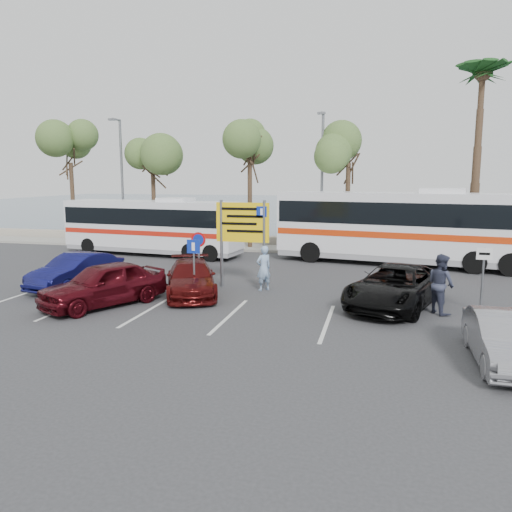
% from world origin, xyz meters
% --- Properties ---
extents(ground, '(120.00, 120.00, 0.00)m').
position_xyz_m(ground, '(0.00, 0.00, 0.00)').
color(ground, '#313133').
rests_on(ground, ground).
extents(kerb_strip, '(44.00, 2.40, 0.15)m').
position_xyz_m(kerb_strip, '(0.00, 14.00, 0.07)').
color(kerb_strip, gray).
rests_on(kerb_strip, ground).
extents(seawall, '(48.00, 0.80, 0.60)m').
position_xyz_m(seawall, '(0.00, 16.00, 0.30)').
color(seawall, tan).
rests_on(seawall, ground).
extents(sea, '(140.00, 140.00, 0.00)m').
position_xyz_m(sea, '(0.00, 60.00, 0.01)').
color(sea, '#466270').
rests_on(sea, ground).
extents(tree_far_left, '(3.20, 3.20, 7.60)m').
position_xyz_m(tree_far_left, '(-14.00, 14.00, 6.33)').
color(tree_far_left, '#382619').
rests_on(tree_far_left, kerb_strip).
extents(tree_left, '(3.20, 3.20, 7.20)m').
position_xyz_m(tree_left, '(-8.00, 14.00, 6.00)').
color(tree_left, '#382619').
rests_on(tree_left, kerb_strip).
extents(tree_mid, '(3.20, 3.20, 8.00)m').
position_xyz_m(tree_mid, '(-1.50, 14.00, 6.65)').
color(tree_mid, '#382619').
rests_on(tree_mid, kerb_strip).
extents(tree_right, '(3.20, 3.20, 7.40)m').
position_xyz_m(tree_right, '(4.50, 14.00, 6.17)').
color(tree_right, '#382619').
rests_on(tree_right, kerb_strip).
extents(palm_tree, '(4.80, 4.80, 11.20)m').
position_xyz_m(palm_tree, '(11.50, 14.00, 9.87)').
color(palm_tree, '#382619').
rests_on(palm_tree, kerb_strip).
extents(street_lamp_left, '(0.45, 1.15, 8.01)m').
position_xyz_m(street_lamp_left, '(-10.00, 13.52, 4.60)').
color(street_lamp_left, slate).
rests_on(street_lamp_left, kerb_strip).
extents(street_lamp_right, '(0.45, 1.15, 8.01)m').
position_xyz_m(street_lamp_right, '(3.00, 13.52, 4.60)').
color(street_lamp_right, slate).
rests_on(street_lamp_right, kerb_strip).
extents(direction_sign, '(2.20, 0.12, 3.60)m').
position_xyz_m(direction_sign, '(1.00, 3.20, 2.43)').
color(direction_sign, slate).
rests_on(direction_sign, ground).
extents(sign_no_stop, '(0.60, 0.08, 2.35)m').
position_xyz_m(sign_no_stop, '(-0.60, 2.38, 1.58)').
color(sign_no_stop, slate).
rests_on(sign_no_stop, ground).
extents(sign_parking, '(0.50, 0.07, 2.25)m').
position_xyz_m(sign_parking, '(-0.20, 0.79, 1.47)').
color(sign_parking, slate).
rests_on(sign_parking, ground).
extents(sign_taxi, '(0.50, 0.07, 2.20)m').
position_xyz_m(sign_taxi, '(9.80, 1.49, 1.42)').
color(sign_taxi, slate).
rests_on(sign_taxi, ground).
extents(lane_markings, '(12.02, 4.20, 0.01)m').
position_xyz_m(lane_markings, '(-1.14, -1.00, 0.00)').
color(lane_markings, silver).
rests_on(lane_markings, ground).
extents(coach_bus_left, '(10.95, 3.59, 3.35)m').
position_xyz_m(coach_bus_left, '(-6.50, 10.50, 1.55)').
color(coach_bus_left, silver).
rests_on(coach_bus_left, ground).
extents(coach_bus_right, '(13.03, 4.85, 3.97)m').
position_xyz_m(coach_bus_right, '(7.50, 10.50, 1.84)').
color(coach_bus_right, silver).
rests_on(coach_bus_right, ground).
extents(car_blue, '(2.21, 4.51, 1.42)m').
position_xyz_m(car_blue, '(-5.60, 1.50, 0.71)').
color(car_blue, '#10124E').
rests_on(car_blue, ground).
extents(car_maroon, '(3.41, 4.86, 1.31)m').
position_xyz_m(car_maroon, '(-0.60, 1.50, 0.65)').
color(car_maroon, '#4F0D0D').
rests_on(car_maroon, ground).
extents(car_red, '(3.79, 4.86, 1.55)m').
position_xyz_m(car_red, '(-3.00, -0.76, 0.77)').
color(car_red, '#4B0A12').
rests_on(car_red, ground).
extents(suv_black, '(4.01, 5.77, 1.46)m').
position_xyz_m(suv_black, '(7.00, 1.50, 0.73)').
color(suv_black, black).
rests_on(suv_black, ground).
extents(car_silver_b, '(1.37, 3.85, 1.27)m').
position_xyz_m(car_silver_b, '(9.40, -3.50, 0.63)').
color(car_silver_b, gray).
rests_on(car_silver_b, ground).
extents(pedestrian_near, '(0.78, 0.77, 1.82)m').
position_xyz_m(pedestrian_near, '(1.95, 2.93, 0.91)').
color(pedestrian_near, '#8DABCD').
rests_on(pedestrian_near, ground).
extents(pedestrian_far, '(1.16, 1.23, 2.01)m').
position_xyz_m(pedestrian_far, '(8.44, 1.00, 1.01)').
color(pedestrian_far, '#31354A').
rests_on(pedestrian_far, ground).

